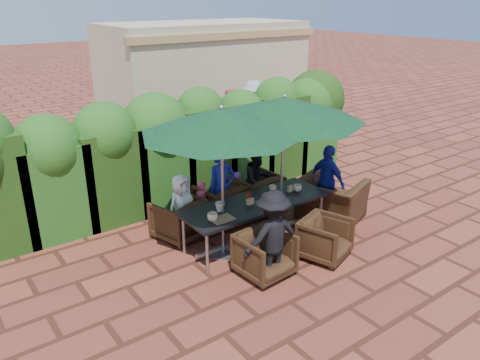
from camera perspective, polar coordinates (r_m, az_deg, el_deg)
ground at (r=8.06m, az=1.18°, el=-7.60°), size 80.00×80.00×0.00m
dining_table at (r=7.77m, az=1.93°, el=-3.17°), size 2.57×0.90×0.75m
umbrella_left at (r=6.88m, az=-2.26°, el=7.13°), size 2.46×2.46×2.46m
umbrella_right at (r=7.70m, az=5.39°, el=8.60°), size 2.66×2.66×2.46m
chair_far_left at (r=8.12m, az=-7.50°, el=-4.46°), size 0.92×0.89×0.78m
chair_far_mid at (r=8.66m, az=-2.40°, el=-2.51°), size 0.84×0.80×0.79m
chair_far_right at (r=9.02m, az=2.01°, el=-1.36°), size 0.84×0.80×0.83m
chair_near_left at (r=7.02m, az=3.05°, el=-8.84°), size 0.78×0.74×0.75m
chair_near_right at (r=7.58m, az=10.35°, el=-6.83°), size 0.89×0.86×0.73m
chair_end_right at (r=8.87m, az=11.02°, el=-1.55°), size 1.09×1.34×1.01m
adult_far_left at (r=8.05m, az=-7.11°, el=-3.23°), size 0.62×0.44×1.15m
adult_far_mid at (r=8.45m, az=-2.21°, el=-0.91°), size 0.58×0.51×1.40m
adult_far_right at (r=8.94m, az=2.15°, el=0.00°), size 0.63×0.39×1.29m
adult_near_left at (r=6.80m, az=3.93°, el=-6.80°), size 0.93×0.50×1.40m
adult_end_right at (r=8.90m, az=10.60°, el=-0.13°), size 0.42×0.82×1.39m
child_left at (r=8.40m, az=-4.51°, el=-3.00°), size 0.32×0.26×0.89m
child_right at (r=8.95m, az=-0.14°, el=-1.54°), size 0.33×0.28×0.83m
pedestrian_a at (r=11.72m, az=-5.15°, el=6.20°), size 1.66×1.24×1.69m
pedestrian_b at (r=12.67m, az=-1.26°, el=7.37°), size 0.85×0.59×1.65m
pedestrian_c at (r=12.92m, az=1.62°, el=8.04°), size 1.28×0.90×1.82m
cup_a at (r=7.09m, az=-3.39°, el=-4.53°), size 0.16×0.16×0.13m
cup_b at (r=7.39m, az=-2.46°, el=-3.29°), size 0.16×0.16×0.15m
cup_c at (r=7.68m, az=3.32°, el=-2.46°), size 0.14×0.14×0.11m
cup_d at (r=8.11m, az=4.01°, el=-1.08°), size 0.13×0.13×0.12m
cup_e at (r=8.20m, az=7.03°, el=-0.97°), size 0.14×0.14×0.11m
ketchup_bottle at (r=7.71m, az=1.03°, el=-2.09°), size 0.04×0.04×0.17m
sauce_bottle at (r=7.72m, az=1.08°, el=-2.06°), size 0.04×0.04×0.17m
serving_tray at (r=7.14m, az=-2.15°, el=-4.77°), size 0.35×0.25×0.02m
number_block_left at (r=7.63m, az=1.25°, el=-2.62°), size 0.12×0.06×0.10m
number_block_right at (r=8.18m, az=6.18°, el=-1.03°), size 0.12×0.06×0.10m
hedge_wall at (r=9.28m, az=-8.53°, el=4.83°), size 9.10×1.60×2.44m
building at (r=14.97m, az=-4.45°, el=12.56°), size 6.20×3.08×3.20m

